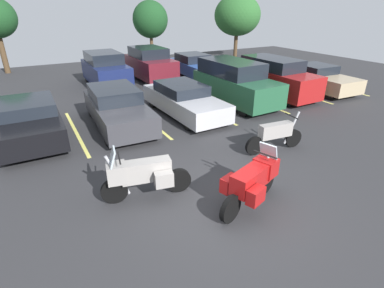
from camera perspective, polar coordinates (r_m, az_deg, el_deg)
The scene contains 16 objects.
ground at distance 7.48m, azimuth 6.34°, elevation -11.38°, with size 44.00×44.00×0.10m, color #2D2D30.
motorcycle_touring at distance 7.13m, azimuth 11.48°, elevation -6.84°, with size 2.09×1.15×1.41m.
motorcycle_second at distance 7.33m, azimuth -9.36°, elevation -5.70°, with size 2.21×0.97×1.43m.
motorcycle_third at distance 10.00m, azimuth 15.66°, elevation 1.75°, with size 2.14×0.62×1.25m.
parking_stripes at distance 12.34m, azimuth -14.77°, elevation 3.52°, with size 25.94×4.86×0.01m.
car_black at distance 11.85m, azimuth -28.53°, elevation 3.88°, with size 1.93×4.22×1.37m.
car_charcoal at distance 12.09m, azimuth -14.08°, elevation 6.73°, with size 2.01×4.77×1.46m.
car_silver at distance 13.00m, azimuth -1.60°, elevation 8.45°, with size 1.89×4.89×1.32m.
car_green at distance 14.61m, azimuth 8.14°, elevation 11.52°, with size 2.07×4.73×1.98m.
car_red at distance 16.34m, azimuth 15.54°, elevation 12.15°, with size 1.91×4.71×1.90m.
car_tan at distance 18.21m, azimuth 23.04°, elevation 11.43°, with size 2.10×4.32×1.36m.
car_far_navy at distance 18.60m, azimuth -16.20°, elevation 13.48°, with size 1.91×4.44×1.89m.
car_far_maroon at distance 19.66m, azimuth -8.04°, elevation 14.92°, with size 1.98×4.41×1.95m.
car_far_blue at distance 20.46m, azimuth 0.29°, elevation 14.77°, with size 1.96×4.48×1.43m.
tree_right at distance 28.44m, azimuth 8.65°, elevation 23.11°, with size 3.98×3.98×5.20m.
tree_center_right at distance 27.75m, azimuth -7.97°, elevation 22.46°, with size 2.98×2.98×4.71m.
Camera 1 is at (-3.60, -4.83, 4.38)m, focal length 27.94 mm.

